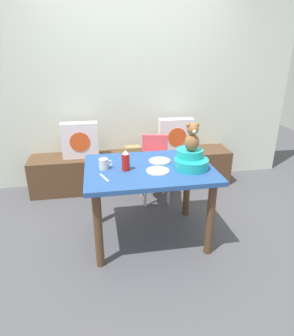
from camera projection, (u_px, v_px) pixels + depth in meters
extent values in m
plane|color=#4C4C51|center=(149.00, 236.00, 2.90)|extent=(8.00, 8.00, 0.00)
cube|color=silver|center=(129.00, 85.00, 3.73)|extent=(4.40, 0.10, 2.60)
cube|color=brown|center=(133.00, 170.00, 3.89)|extent=(2.60, 0.44, 0.46)
cube|color=silver|center=(80.00, 140.00, 3.60)|extent=(0.44, 0.14, 0.44)
cylinder|color=#D84C1E|center=(80.00, 142.00, 3.53)|extent=(0.24, 0.01, 0.24)
cube|color=silver|center=(176.00, 136.00, 3.79)|extent=(0.44, 0.14, 0.44)
cylinder|color=#D84C1E|center=(177.00, 137.00, 3.73)|extent=(0.24, 0.01, 0.24)
cube|color=#8F7C50|center=(133.00, 150.00, 3.79)|extent=(0.20, 0.14, 0.10)
cube|color=#264C8C|center=(149.00, 169.00, 2.63)|extent=(1.14, 0.86, 0.04)
cylinder|color=brown|center=(98.00, 230.00, 2.38)|extent=(0.07, 0.07, 0.70)
cylinder|color=brown|center=(210.00, 219.00, 2.54)|extent=(0.07, 0.07, 0.70)
cylinder|color=brown|center=(97.00, 193.00, 3.00)|extent=(0.07, 0.07, 0.70)
cylinder|color=brown|center=(187.00, 186.00, 3.16)|extent=(0.07, 0.07, 0.70)
cylinder|color=#D84C59|center=(155.00, 161.00, 3.41)|extent=(0.34, 0.34, 0.10)
cube|color=#D84C59|center=(155.00, 144.00, 3.48)|extent=(0.30, 0.11, 0.24)
cube|color=white|center=(155.00, 161.00, 3.22)|extent=(0.33, 0.26, 0.02)
cylinder|color=silver|center=(145.00, 189.00, 3.36)|extent=(0.03, 0.03, 0.46)
cylinder|color=silver|center=(169.00, 187.00, 3.41)|extent=(0.03, 0.03, 0.46)
cylinder|color=silver|center=(141.00, 179.00, 3.62)|extent=(0.03, 0.03, 0.46)
cylinder|color=silver|center=(163.00, 177.00, 3.66)|extent=(0.03, 0.03, 0.46)
cylinder|color=#1EA8A4|center=(191.00, 164.00, 2.57)|extent=(0.30, 0.30, 0.09)
cylinder|color=#1EA8A4|center=(190.00, 153.00, 2.60)|extent=(0.24, 0.24, 0.07)
ellipsoid|color=#8F5F36|center=(192.00, 142.00, 2.52)|extent=(0.13, 0.11, 0.15)
sphere|color=#8F5F36|center=(193.00, 129.00, 2.48)|extent=(0.10, 0.10, 0.10)
sphere|color=beige|center=(194.00, 131.00, 2.44)|extent=(0.04, 0.04, 0.04)
sphere|color=#8F5F36|center=(189.00, 125.00, 2.46)|extent=(0.04, 0.04, 0.04)
sphere|color=#8F5F36|center=(197.00, 125.00, 2.47)|extent=(0.04, 0.04, 0.04)
cylinder|color=red|center=(126.00, 162.00, 2.53)|extent=(0.07, 0.07, 0.15)
cone|color=white|center=(125.00, 152.00, 2.49)|extent=(0.06, 0.06, 0.03)
cylinder|color=silver|center=(104.00, 164.00, 2.56)|extent=(0.08, 0.08, 0.09)
torus|color=silver|center=(109.00, 163.00, 2.57)|extent=(0.06, 0.01, 0.06)
cylinder|color=white|center=(160.00, 161.00, 2.75)|extent=(0.20, 0.20, 0.01)
cylinder|color=white|center=(158.00, 171.00, 2.53)|extent=(0.20, 0.20, 0.01)
cube|color=black|center=(186.00, 153.00, 2.96)|extent=(0.15, 0.07, 0.01)
cube|color=silver|center=(104.00, 178.00, 2.40)|extent=(0.07, 0.16, 0.01)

